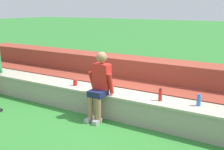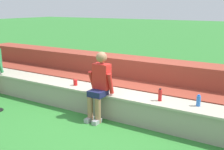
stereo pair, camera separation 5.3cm
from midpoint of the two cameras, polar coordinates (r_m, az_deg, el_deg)
The scene contains 7 objects.
ground_plane at distance 5.66m, azimuth -1.43°, elevation -9.00°, with size 80.00×80.00×0.00m, color #2D752D.
stone_seating_wall at distance 5.79m, azimuth 0.07°, elevation -5.63°, with size 8.73×0.61×0.50m.
brick_bleachers at distance 6.81m, azimuth 5.54°, elevation -1.58°, with size 10.97×1.37×0.94m.
person_left_of_center at distance 5.47m, azimuth -2.82°, elevation -1.89°, with size 0.51×0.54×1.34m.
water_bottle_near_right at distance 5.12m, azimuth 16.93°, elevation -4.98°, with size 0.07×0.07×0.21m.
water_bottle_mid_right at distance 5.23m, azimuth 9.50°, elevation -4.00°, with size 0.07×0.07×0.24m.
plastic_cup_middle at distance 6.20m, azimuth -7.76°, elevation -1.55°, with size 0.09×0.09×0.13m, color red.
Camera 1 is at (2.79, -4.41, 2.20)m, focal length 44.97 mm.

